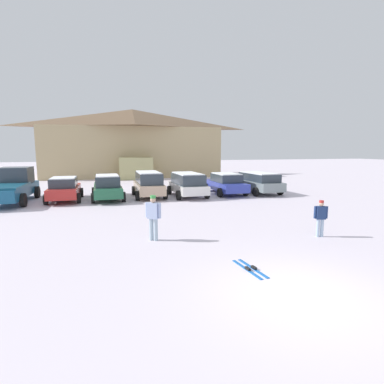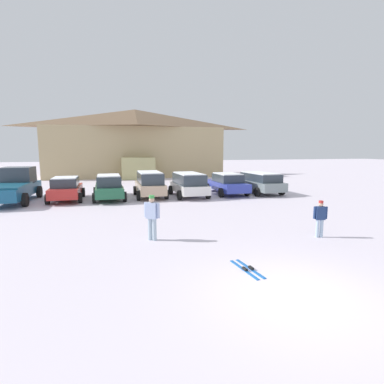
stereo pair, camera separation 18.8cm
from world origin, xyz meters
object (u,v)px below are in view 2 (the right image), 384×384
Objects in this scene: skier_teen_in_navy_coat at (320,217)px; pair_of_skis at (247,269)px; ski_lodge at (136,143)px; parked_green_coupe at (109,187)px; pickup_truck at (15,186)px; parked_white_suv at (189,184)px; parked_grey_wagon at (260,182)px; parked_beige_suv at (150,184)px; skier_adult_in_blue_parka at (152,215)px; parked_blue_hatchback at (227,183)px; parked_red_sedan at (66,188)px.

skier_teen_in_navy_coat is 0.96× the size of pair_of_skis.
parked_green_coupe is (-3.02, -17.27, -3.27)m from ski_lodge.
ski_lodge is 3.67× the size of pickup_truck.
pickup_truck reaches higher than parked_white_suv.
skier_teen_in_navy_coat is at bearing -40.24° from pickup_truck.
parked_green_coupe reaches higher than parked_grey_wagon.
parked_white_suv is at bearing -3.54° from parked_green_coupe.
parked_beige_suv is 2.70m from parked_white_suv.
parked_grey_wagon is 11.44m from skier_teen_in_navy_coat.
ski_lodge is 19.44m from parked_grey_wagon.
skier_adult_in_blue_parka is at bearing -111.28° from parked_white_suv.
parked_white_suv is 3.07× the size of skier_teen_in_navy_coat.
parked_blue_hatchback is 3.27× the size of pair_of_skis.
parked_green_coupe reaches higher than skier_teen_in_navy_coat.
pickup_truck is 16.77m from pair_of_skis.
parked_beige_suv reaches higher than pair_of_skis.
parked_green_coupe is 3.44× the size of skier_teen_in_navy_coat.
parked_beige_suv reaches higher than parked_blue_hatchback.
pickup_truck is 3.44× the size of skier_adult_in_blue_parka.
parked_green_coupe is at bearing 125.17° from skier_teen_in_navy_coat.
skier_adult_in_blue_parka reaches higher than parked_blue_hatchback.
parked_blue_hatchback is at bearing 9.93° from parked_white_suv.
skier_adult_in_blue_parka is at bearing -80.41° from parked_green_coupe.
parked_grey_wagon is (7.99, -17.42, -3.24)m from ski_lodge.
pair_of_skis is (2.21, -3.38, -0.92)m from skier_adult_in_blue_parka.
parked_beige_suv is 0.96× the size of parked_white_suv.
parked_beige_suv is at bearing 0.90° from parked_red_sedan.
parked_grey_wagon reaches higher than skier_teen_in_navy_coat.
pickup_truck is at bearing -117.43° from ski_lodge.
parked_green_coupe is 1.17× the size of parked_beige_suv.
pickup_truck is 17.83m from skier_teen_in_navy_coat.
pickup_truck reaches higher than skier_adult_in_blue_parka.
ski_lodge is at bearing 80.07° from parked_green_coupe.
pair_of_skis is at bearing -85.15° from parked_beige_suv.
parked_green_coupe is 11.02m from parked_grey_wagon.
parked_white_suv is 13.10m from pair_of_skis.
parked_red_sedan is at bearing 179.20° from parked_grey_wagon.
parked_white_suv reaches higher than parked_blue_hatchback.
parked_red_sedan is 2.92× the size of skier_teen_in_navy_coat.
skier_teen_in_navy_coat is 4.58m from pair_of_skis.
parked_beige_suv is 2.94× the size of skier_teen_in_navy_coat.
parked_white_suv is 2.96× the size of pair_of_skis.
parked_red_sedan is 3.09m from pickup_truck.
parked_blue_hatchback is at bearing 172.06° from parked_grey_wagon.
parked_green_coupe is 3.32× the size of pair_of_skis.
ski_lodge is at bearing 107.71° from parked_blue_hatchback.
parked_blue_hatchback reaches higher than parked_red_sedan.
skier_adult_in_blue_parka is at bearing -96.10° from parked_beige_suv.
pickup_truck is (-8.77, -16.90, -3.10)m from ski_lodge.
parked_beige_suv is at bearing 178.09° from parked_grey_wagon.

